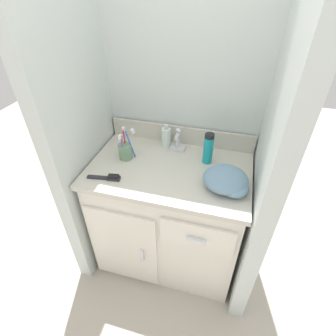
% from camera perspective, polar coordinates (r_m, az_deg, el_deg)
% --- Properties ---
extents(ground_plane, '(6.00, 6.00, 0.00)m').
position_cam_1_polar(ground_plane, '(2.02, 0.22, -17.79)').
color(ground_plane, '#ADA393').
extents(wall_back, '(1.07, 0.08, 2.20)m').
position_cam_1_polar(wall_back, '(1.58, 3.64, 16.62)').
color(wall_back, silver).
rests_on(wall_back, ground_plane).
extents(wall_left, '(0.08, 0.65, 2.20)m').
position_cam_1_polar(wall_left, '(1.48, -19.17, 13.14)').
color(wall_left, silver).
rests_on(wall_left, ground_plane).
extents(wall_right, '(0.08, 0.65, 2.20)m').
position_cam_1_polar(wall_right, '(1.26, 22.97, 7.98)').
color(wall_right, silver).
rests_on(wall_right, ground_plane).
extents(vanity, '(0.89, 0.58, 0.78)m').
position_cam_1_polar(vanity, '(1.70, 0.17, -10.06)').
color(vanity, silver).
rests_on(vanity, ground_plane).
extents(backsplash, '(0.89, 0.02, 0.11)m').
position_cam_1_polar(backsplash, '(1.64, 2.83, 7.23)').
color(backsplash, beige).
rests_on(backsplash, vanity).
extents(sink_faucet, '(0.09, 0.09, 0.14)m').
position_cam_1_polar(sink_faucet, '(1.57, 2.13, 5.53)').
color(sink_faucet, silver).
rests_on(sink_faucet, vanity).
extents(toothbrush_cup, '(0.10, 0.08, 0.19)m').
position_cam_1_polar(toothbrush_cup, '(1.52, -9.28, 3.78)').
color(toothbrush_cup, gray).
rests_on(toothbrush_cup, vanity).
extents(soap_dispenser, '(0.06, 0.06, 0.15)m').
position_cam_1_polar(soap_dispenser, '(1.60, -0.39, 6.78)').
color(soap_dispenser, silver).
rests_on(soap_dispenser, vanity).
extents(shaving_cream_can, '(0.05, 0.05, 0.18)m').
position_cam_1_polar(shaving_cream_can, '(1.46, 8.76, 4.21)').
color(shaving_cream_can, teal).
rests_on(shaving_cream_can, vanity).
extents(hairbrush, '(0.18, 0.05, 0.03)m').
position_cam_1_polar(hairbrush, '(1.40, -12.86, -2.03)').
color(hairbrush, '#232328').
rests_on(hairbrush, vanity).
extents(hand_towel, '(0.23, 0.21, 0.11)m').
position_cam_1_polar(hand_towel, '(1.32, 12.86, -2.73)').
color(hand_towel, '#6B8EA8').
rests_on(hand_towel, vanity).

